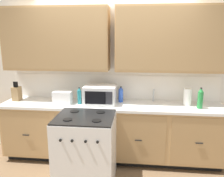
# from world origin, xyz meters

# --- Properties ---
(ground_plane) EXTENTS (8.45, 8.45, 0.00)m
(ground_plane) POSITION_xyz_m (0.00, 0.00, 0.00)
(ground_plane) COLOR brown
(wall_unit) EXTENTS (4.58, 0.40, 2.55)m
(wall_unit) POSITION_xyz_m (0.00, 0.50, 1.68)
(wall_unit) COLOR white
(wall_unit) RESTS_ON ground_plane
(counter_run) EXTENTS (3.41, 0.64, 0.92)m
(counter_run) POSITION_xyz_m (0.00, 0.30, 0.47)
(counter_run) COLOR black
(counter_run) RESTS_ON ground_plane
(stove_range) EXTENTS (0.76, 0.68, 0.95)m
(stove_range) POSITION_xyz_m (-0.28, -0.33, 0.47)
(stove_range) COLOR white
(stove_range) RESTS_ON ground_plane
(microwave) EXTENTS (0.48, 0.37, 0.28)m
(microwave) POSITION_xyz_m (-0.18, 0.30, 1.06)
(microwave) COLOR white
(microwave) RESTS_ON counter_run
(toaster) EXTENTS (0.28, 0.18, 0.19)m
(toaster) POSITION_xyz_m (-0.75, 0.25, 1.02)
(toaster) COLOR white
(toaster) RESTS_ON counter_run
(knife_block) EXTENTS (0.11, 0.14, 0.31)m
(knife_block) POSITION_xyz_m (-1.55, 0.34, 1.04)
(knife_block) COLOR #9C794E
(knife_block) RESTS_ON counter_run
(sink_faucet) EXTENTS (0.02, 0.02, 0.20)m
(sink_faucet) POSITION_xyz_m (0.65, 0.51, 1.02)
(sink_faucet) COLOR #B2B5BA
(sink_faucet) RESTS_ON counter_run
(paper_towel_roll) EXTENTS (0.12, 0.12, 0.26)m
(paper_towel_roll) POSITION_xyz_m (1.14, 0.34, 1.05)
(paper_towel_roll) COLOR white
(paper_towel_roll) RESTS_ON counter_run
(bottle_green) EXTENTS (0.08, 0.08, 0.30)m
(bottle_green) POSITION_xyz_m (1.29, 0.22, 1.07)
(bottle_green) COLOR #237A38
(bottle_green) RESTS_ON counter_run
(bottle_blue) EXTENTS (0.07, 0.07, 0.25)m
(bottle_blue) POSITION_xyz_m (0.13, 0.43, 1.05)
(bottle_blue) COLOR blue
(bottle_blue) RESTS_ON counter_run
(bottle_teal) EXTENTS (0.06, 0.06, 0.26)m
(bottle_teal) POSITION_xyz_m (-0.49, 0.25, 1.05)
(bottle_teal) COLOR #1E707A
(bottle_teal) RESTS_ON counter_run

